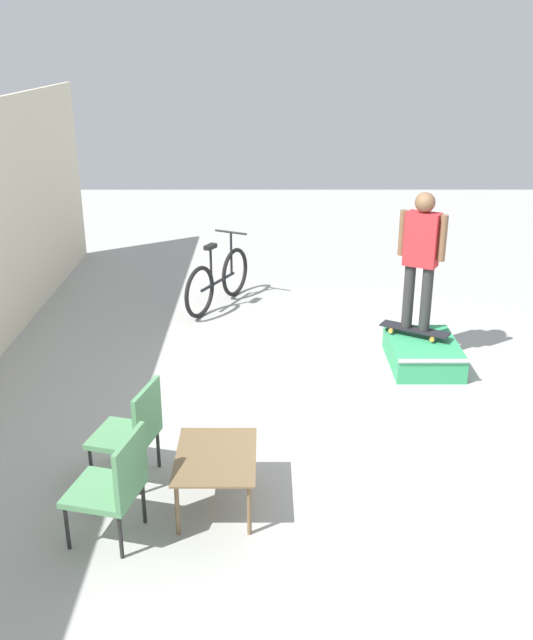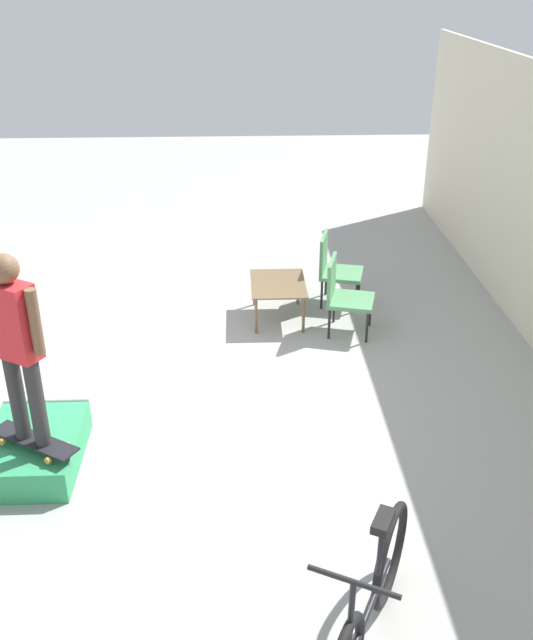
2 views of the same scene
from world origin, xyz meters
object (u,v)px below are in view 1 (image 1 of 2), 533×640
(skateboard_on_ramp, at_px, (415,329))
(patio_chair_right, at_px, (133,429))
(person_skater, at_px, (421,251))
(bicycle, at_px, (218,280))
(coffee_table, at_px, (216,461))
(patio_chair_left, at_px, (115,483))
(skate_ramp_box, at_px, (423,353))

(skateboard_on_ramp, relative_size, patio_chair_right, 0.90)
(person_skater, bearing_deg, bicycle, -6.13)
(person_skater, relative_size, coffee_table, 1.87)
(patio_chair_left, bearing_deg, person_skater, 152.71)
(skateboard_on_ramp, relative_size, patio_chair_left, 0.90)
(patio_chair_right, distance_m, bicycle, 4.47)
(coffee_table, bearing_deg, person_skater, -36.81)
(patio_chair_left, relative_size, patio_chair_right, 1.00)
(skate_ramp_box, bearing_deg, coffee_table, 140.35)
(skateboard_on_ramp, height_order, patio_chair_left, patio_chair_left)
(skate_ramp_box, distance_m, skateboard_on_ramp, 0.31)
(skate_ramp_box, relative_size, skateboard_on_ramp, 1.37)
(bicycle, bearing_deg, skateboard_on_ramp, -100.08)
(skate_ramp_box, height_order, coffee_table, coffee_table)
(person_skater, distance_m, coffee_table, 3.83)
(skate_ramp_box, relative_size, coffee_table, 1.26)
(person_skater, distance_m, patio_chair_right, 4.03)
(person_skater, distance_m, bicycle, 3.27)
(bicycle, bearing_deg, skate_ramp_box, -101.90)
(coffee_table, height_order, patio_chair_right, patio_chair_right)
(skateboard_on_ramp, distance_m, bicycle, 3.12)
(coffee_table, distance_m, patio_chair_right, 0.84)
(coffee_table, relative_size, patio_chair_left, 0.97)
(skate_ramp_box, height_order, person_skater, person_skater)
(person_skater, height_order, patio_chair_right, person_skater)
(person_skater, xyz_separation_m, bicycle, (1.86, 2.51, -0.97))
(skateboard_on_ramp, distance_m, patio_chair_right, 3.94)
(skateboard_on_ramp, distance_m, person_skater, 0.99)
(patio_chair_left, xyz_separation_m, patio_chair_right, (0.81, 0.00, 0.00))
(skateboard_on_ramp, bearing_deg, skate_ramp_box, 144.26)
(skateboard_on_ramp, height_order, coffee_table, coffee_table)
(skateboard_on_ramp, xyz_separation_m, patio_chair_left, (-3.40, 2.97, 0.13))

